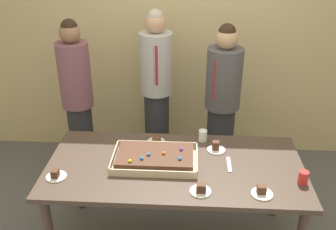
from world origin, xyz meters
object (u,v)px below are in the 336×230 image
object	(u,v)px
party_table	(175,174)
plated_slice_far_left	(262,192)
drink_cup_middle	(303,177)
plated_slice_center_front	(56,175)
person_serving_front	(78,99)
sheet_cake	(155,158)
cake_server_utensil	(229,164)
person_striped_tie_right	(156,91)
plated_slice_far_right	(216,148)
drink_cup_nearest	(203,136)
plated_slice_near_left	(201,190)
plated_slice_near_right	(156,140)
person_green_shirt_behind	(222,106)

from	to	relation	value
party_table	plated_slice_far_left	distance (m)	0.70
party_table	drink_cup_middle	bearing A→B (deg)	-11.11
plated_slice_center_front	person_serving_front	world-z (taller)	person_serving_front
sheet_cake	person_serving_front	size ratio (longest dim) A/B	0.39
cake_server_utensil	plated_slice_center_front	bearing A→B (deg)	-169.54
party_table	person_striped_tie_right	size ratio (longest dim) A/B	1.14
plated_slice_far_right	sheet_cake	bearing A→B (deg)	-157.70
drink_cup_nearest	cake_server_utensil	world-z (taller)	drink_cup_nearest
drink_cup_middle	plated_slice_near_left	bearing A→B (deg)	-168.63
plated_slice_near_right	cake_server_utensil	bearing A→B (deg)	-27.51
plated_slice_far_left	plated_slice_near_left	bearing A→B (deg)	-179.46
cake_server_utensil	person_serving_front	world-z (taller)	person_serving_front
plated_slice_center_front	drink_cup_nearest	distance (m)	1.23
cake_server_utensil	person_striped_tie_right	size ratio (longest dim) A/B	0.12
plated_slice_center_front	plated_slice_near_left	bearing A→B (deg)	-5.98
plated_slice_center_front	person_green_shirt_behind	distance (m)	1.70
plated_slice_near_right	cake_server_utensil	size ratio (longest dim) A/B	0.75
person_serving_front	plated_slice_far_right	bearing A→B (deg)	18.64
sheet_cake	plated_slice_near_right	size ratio (longest dim) A/B	4.37
plated_slice_far_right	drink_cup_nearest	distance (m)	0.18
plated_slice_near_left	plated_slice_near_right	distance (m)	0.75
plated_slice_far_left	sheet_cake	bearing A→B (deg)	155.33
plated_slice_center_front	plated_slice_near_right	bearing A→B (deg)	38.11
person_serving_front	person_green_shirt_behind	size ratio (longest dim) A/B	1.01
sheet_cake	drink_cup_middle	xyz separation A→B (m)	(1.07, -0.21, 0.01)
party_table	person_striped_tie_right	bearing A→B (deg)	101.96
drink_cup_middle	person_green_shirt_behind	bearing A→B (deg)	114.86
drink_cup_middle	person_serving_front	xyz separation A→B (m)	(-1.93, 1.13, 0.04)
drink_cup_nearest	drink_cup_middle	bearing A→B (deg)	-38.21
plated_slice_near_left	drink_cup_middle	bearing A→B (deg)	11.37
plated_slice_near_right	party_table	bearing A→B (deg)	-62.30
plated_slice_far_left	person_serving_front	bearing A→B (deg)	141.85
person_striped_tie_right	drink_cup_nearest	bearing A→B (deg)	27.05
drink_cup_nearest	person_green_shirt_behind	xyz separation A→B (m)	(0.20, 0.54, 0.03)
plated_slice_far_right	person_green_shirt_behind	world-z (taller)	person_green_shirt_behind
plated_slice_far_left	person_serving_front	xyz separation A→B (m)	(-1.62, 1.27, 0.07)
plated_slice_near_left	cake_server_utensil	world-z (taller)	plated_slice_near_left
sheet_cake	drink_cup_middle	size ratio (longest dim) A/B	6.56
plated_slice_near_left	cake_server_utensil	size ratio (longest dim) A/B	0.75
party_table	plated_slice_near_left	xyz separation A→B (m)	(0.19, -0.33, 0.11)
drink_cup_nearest	cake_server_utensil	distance (m)	0.40
party_table	person_serving_front	size ratio (longest dim) A/B	1.18
plated_slice_far_right	plated_slice_center_front	size ratio (longest dim) A/B	1.00
sheet_cake	party_table	bearing A→B (deg)	-10.31
person_striped_tie_right	plated_slice_far_right	bearing A→B (deg)	27.83
plated_slice_near_left	plated_slice_center_front	world-z (taller)	plated_slice_near_left
plated_slice_near_left	person_green_shirt_behind	xyz separation A→B (m)	(0.22, 1.23, 0.06)
person_serving_front	party_table	bearing A→B (deg)	3.90
plated_slice_near_right	plated_slice_far_left	xyz separation A→B (m)	(0.78, -0.65, 0.00)
plated_slice_center_front	person_serving_front	xyz separation A→B (m)	(-0.15, 1.16, 0.07)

